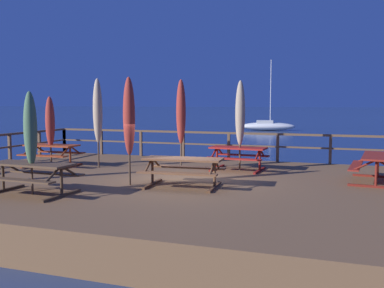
% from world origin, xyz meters
% --- Properties ---
extents(ground_plane, '(600.00, 600.00, 0.00)m').
position_xyz_m(ground_plane, '(0.00, 0.00, 0.00)').
color(ground_plane, navy).
extents(wooden_deck, '(15.46, 10.45, 0.84)m').
position_xyz_m(wooden_deck, '(0.00, 0.00, 0.42)').
color(wooden_deck, brown).
rests_on(wooden_deck, ground).
extents(railing_waterside_far, '(15.26, 0.10, 1.09)m').
position_xyz_m(railing_waterside_far, '(0.00, 5.08, 1.59)').
color(railing_waterside_far, brown).
rests_on(railing_waterside_far, wooden_deck).
extents(picnic_table_mid_centre, '(1.88, 1.44, 0.78)m').
position_xyz_m(picnic_table_mid_centre, '(-5.39, 1.28, 1.39)').
color(picnic_table_mid_centre, '#993819').
rests_on(picnic_table_mid_centre, wooden_deck).
extents(picnic_table_back_right, '(2.18, 1.46, 0.78)m').
position_xyz_m(picnic_table_back_right, '(-2.88, -2.84, 1.40)').
color(picnic_table_back_right, brown).
rests_on(picnic_table_back_right, wooden_deck).
extents(picnic_table_mid_right, '(1.56, 2.26, 0.78)m').
position_xyz_m(picnic_table_mid_right, '(5.18, 1.73, 1.40)').
color(picnic_table_mid_right, maroon).
rests_on(picnic_table_mid_right, wooden_deck).
extents(picnic_table_front_left, '(1.89, 1.48, 0.78)m').
position_xyz_m(picnic_table_front_left, '(0.96, 2.63, 1.39)').
color(picnic_table_front_left, maroon).
rests_on(picnic_table_front_left, wooden_deck).
extents(picnic_table_front_right, '(2.18, 1.56, 0.78)m').
position_xyz_m(picnic_table_front_right, '(0.27, -0.70, 1.40)').
color(picnic_table_front_right, brown).
rests_on(picnic_table_front_right, wooden_deck).
extents(patio_umbrella_short_back, '(0.32, 0.32, 2.45)m').
position_xyz_m(patio_umbrella_short_back, '(-5.39, 1.24, 2.39)').
color(patio_umbrella_short_back, '#4C3828').
rests_on(patio_umbrella_short_back, wooden_deck).
extents(patio_umbrella_tall_back_right, '(0.32, 0.32, 2.51)m').
position_xyz_m(patio_umbrella_tall_back_right, '(-2.84, -2.86, 2.43)').
color(patio_umbrella_tall_back_right, '#4C3828').
rests_on(patio_umbrella_tall_back_right, wooden_deck).
extents(patio_umbrella_tall_mid_left, '(0.32, 0.32, 3.05)m').
position_xyz_m(patio_umbrella_tall_mid_left, '(-3.69, 1.58, 2.78)').
color(patio_umbrella_tall_mid_left, '#4C3828').
rests_on(patio_umbrella_tall_mid_left, wooden_deck).
extents(patio_umbrella_short_mid, '(0.32, 0.32, 2.95)m').
position_xyz_m(patio_umbrella_short_mid, '(1.03, 2.58, 2.72)').
color(patio_umbrella_short_mid, '#4C3828').
rests_on(patio_umbrella_short_mid, wooden_deck).
extents(patio_umbrella_tall_front, '(0.32, 0.32, 3.00)m').
position_xyz_m(patio_umbrella_tall_front, '(-0.93, 2.30, 2.75)').
color(patio_umbrella_tall_front, '#4C3828').
rests_on(patio_umbrella_tall_front, wooden_deck).
extents(patio_umbrella_short_front, '(0.32, 0.32, 2.91)m').
position_xyz_m(patio_umbrella_short_front, '(-1.16, -0.99, 2.69)').
color(patio_umbrella_short_front, '#4C3828').
rests_on(patio_umbrella_short_front, wooden_deck).
extents(sailboat_distant, '(6.22, 2.87, 7.72)m').
position_xyz_m(sailboat_distant, '(-4.10, 37.23, 0.51)').
color(sailboat_distant, white).
rests_on(sailboat_distant, ground).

